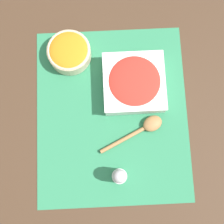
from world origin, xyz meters
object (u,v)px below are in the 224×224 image
object	(u,v)px
tomato_bowl	(134,83)
wooden_spoon	(145,127)
carrot_bowl	(69,52)
pepper_shaker	(119,176)

from	to	relation	value
tomato_bowl	wooden_spoon	bearing A→B (deg)	-168.14
carrot_bowl	wooden_spoon	bearing A→B (deg)	-137.51
carrot_bowl	wooden_spoon	world-z (taller)	carrot_bowl
tomato_bowl	carrot_bowl	distance (m)	0.23
wooden_spoon	pepper_shaker	world-z (taller)	pepper_shaker
pepper_shaker	wooden_spoon	bearing A→B (deg)	-31.87
tomato_bowl	carrot_bowl	world-z (taller)	tomato_bowl
carrot_bowl	pepper_shaker	distance (m)	0.41
tomato_bowl	pepper_shaker	distance (m)	0.28
carrot_bowl	wooden_spoon	distance (m)	0.33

